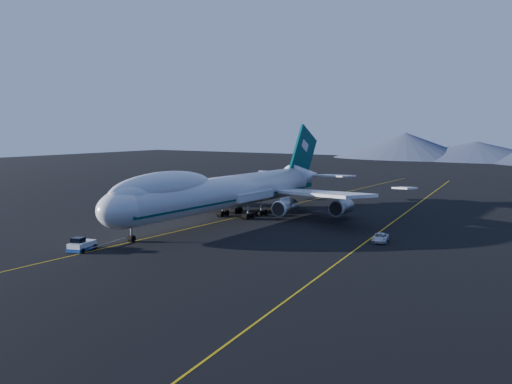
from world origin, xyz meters
The scene contains 6 objects.
ground centered at (0.00, 0.00, 0.00)m, with size 500.00×500.00×0.00m, color black.
taxiway_line_main centered at (0.00, 0.00, 0.01)m, with size 0.25×220.00×0.01m, color #C6A10B.
taxiway_line_side centered at (30.00, 10.00, 0.01)m, with size 0.25×200.00×0.01m, color #C6A10B.
boeing_747 centered at (0.00, 0.03, 5.81)m, with size 59.62×72.43×19.37m.
pushback_tug centered at (-1.60, -35.26, 0.65)m, with size 3.68×5.22×2.07m.
service_van centered at (34.15, -4.35, 0.70)m, with size 2.33×5.06×1.41m, color silver.
Camera 1 is at (67.02, -92.18, 18.81)m, focal length 40.00 mm.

